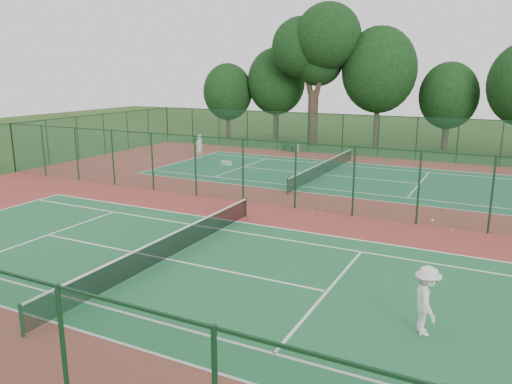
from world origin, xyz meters
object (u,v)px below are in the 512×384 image
Objects in this scene: big_tree at (316,46)px; player_near at (426,300)px; bench at (287,146)px; kit_bag at (226,163)px; player_far at (199,147)px; trash_bin at (297,148)px.

player_near is at bearing -64.79° from big_tree.
bench is 0.11× the size of big_tree.
bench is 1.66× the size of kit_bag.
player_far reaches higher than kit_bag.
kit_bag is (-17.57, 19.50, -0.81)m from player_near.
kit_bag is at bearing -76.72° from bench.
player_far is 15.19m from big_tree.
trash_bin is at bearing 88.43° from kit_bag.
kit_bag is (3.44, -1.56, -0.83)m from player_far.
big_tree reaches higher than trash_bin.
player_near is at bearing 57.50° from player_far.
bench is (-16.09, 27.85, -0.53)m from player_near.
bench is (4.92, 6.79, -0.55)m from player_far.
bench is at bearing -100.34° from big_tree.
big_tree reaches higher than bench.
big_tree is (-0.28, 4.91, 8.85)m from trash_bin.
big_tree is at bearing 93.27° from trash_bin.
big_tree reaches higher than kit_bag.
player_near reaches higher than kit_bag.
player_near is 26.26m from kit_bag.
kit_bag is (-1.47, -8.34, -0.28)m from bench.
big_tree is at bearing 102.96° from bench.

